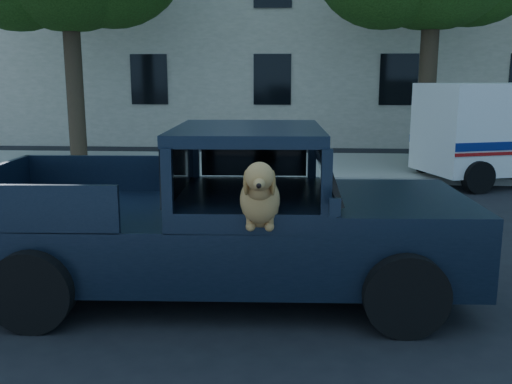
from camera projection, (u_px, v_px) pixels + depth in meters
ground at (123, 318)px, 5.56m from camera, size 120.00×120.00×0.00m
far_sidewalk at (227, 165)px, 14.54m from camera, size 60.00×4.00×0.15m
lane_stripes at (315, 229)px, 8.76m from camera, size 21.60×0.14×0.01m
building_main at (331, 14)px, 20.61m from camera, size 26.00×6.00×9.00m
pickup_truck at (218, 239)px, 6.08m from camera, size 5.11×2.63×1.81m
mail_truck at (508, 140)px, 12.44m from camera, size 4.30×2.97×2.16m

